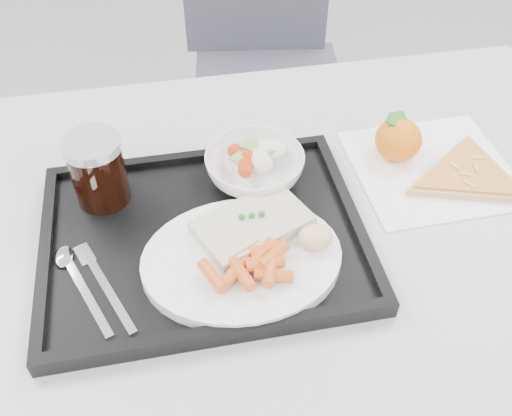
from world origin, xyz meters
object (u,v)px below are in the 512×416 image
Objects in this scene: cola_glass at (98,169)px; salad_bowl at (255,167)px; tray at (204,237)px; pizza_slice at (469,175)px; table at (271,245)px; dinner_plate at (242,260)px; chair at (263,46)px; tangerine at (398,139)px.

salad_bowl is at bearing -0.48° from cola_glass.
salad_bowl is (0.09, 0.10, 0.03)m from tray.
cola_glass reaches higher than salad_bowl.
pizza_slice is (0.57, -0.05, -0.06)m from cola_glass.
pizza_slice is (0.32, 0.02, 0.08)m from table.
tray is at bearing -173.30° from pizza_slice.
dinner_plate reaches higher than pizza_slice.
chair is at bearing 76.74° from dinner_plate.
dinner_plate is at bearing -54.94° from tray.
cola_glass is at bearing -177.05° from tangerine.
salad_bowl is at bearing 73.43° from dinner_plate.
chair is at bearing 100.52° from pizza_slice.
chair reaches higher than tangerine.
tangerine is at bearing -85.13° from chair.
tray is 4.17× the size of cola_glass.
dinner_plate is (-0.06, -0.10, 0.09)m from table.
salad_bowl is at bearing 47.61° from tray.
chair reaches higher than salad_bowl.
tray is (-0.11, -0.03, 0.08)m from table.
table is at bearing 16.65° from tray.
pizza_slice is at bearing -8.82° from salad_bowl.
tray is 0.36m from tangerine.
pizza_slice is at bearing -40.41° from tangerine.
salad_bowl reaches higher than dinner_plate.
dinner_plate is at bearing -106.57° from salad_bowl.
cola_glass is (-0.18, 0.17, 0.05)m from dinner_plate.
salad_bowl is 1.41× the size of cola_glass.
pizza_slice is at bearing 6.70° from tray.
tangerine is at bearing 2.95° from cola_glass.
dinner_plate reaches higher than table.
dinner_plate is at bearing -163.57° from pizza_slice.
chair is 0.89m from pizza_slice.
cola_glass reaches higher than dinner_plate.
cola_glass is (-0.14, 0.10, 0.06)m from tray.
pizza_slice is at bearing 3.29° from table.
chair is at bearing 73.23° from tray.
salad_bowl is at bearing 171.18° from pizza_slice.
table is 7.89× the size of salad_bowl.
dinner_plate is 0.40m from pizza_slice.
table is at bearing -176.71° from pizza_slice.
pizza_slice is at bearing -79.48° from chair.
cola_glass is at bearing 179.52° from salad_bowl.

